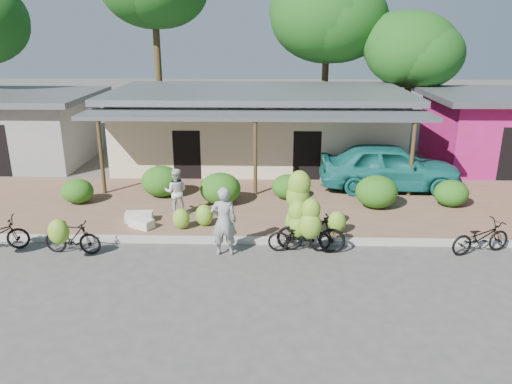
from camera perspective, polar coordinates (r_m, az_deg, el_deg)
ground at (r=12.82m, az=-0.86°, el=-9.49°), size 100.00×100.00×0.00m
sidewalk at (r=17.37m, az=-0.17°, el=-1.59°), size 60.00×6.00×0.12m
curb at (r=14.58m, az=-0.53°, el=-5.56°), size 60.00×0.25×0.15m
shop_main at (r=22.66m, az=0.28°, el=7.51°), size 13.00×8.50×3.35m
shop_pink at (r=24.82m, az=25.48°, el=6.57°), size 6.00×6.00×3.25m
shop_grey at (r=25.48m, az=-25.48°, el=6.71°), size 7.00×6.00×3.15m
tree_center_right at (r=28.08m, az=7.76°, el=19.49°), size 6.09×6.04×8.93m
tree_near_right at (r=26.83m, az=16.91°, el=15.52°), size 4.78×4.63×6.78m
hedge_0 at (r=18.44m, az=-19.74°, el=0.10°), size 1.11×1.00×0.86m
hedge_1 at (r=18.35m, az=-10.78°, el=1.22°), size 1.43×1.29×1.12m
hedge_2 at (r=17.27m, az=-4.09°, el=0.39°), size 1.42×1.28×1.11m
hedge_3 at (r=17.83m, az=3.63°, el=0.61°), size 1.13×1.02×0.88m
hedge_4 at (r=17.37m, az=13.61°, el=0.02°), size 1.43×1.28×1.11m
hedge_5 at (r=18.33m, az=21.41°, el=-0.13°), size 1.16×1.05×0.91m
bike_left at (r=14.53m, az=-20.52°, el=-4.76°), size 1.66×1.18×1.27m
bike_center at (r=14.06m, az=4.92°, el=-3.00°), size 1.77×1.16×2.20m
bike_right at (r=13.72m, az=6.28°, el=-4.31°), size 1.96×1.29×1.78m
bike_far_right at (r=15.13m, az=24.29°, el=-4.73°), size 1.91×1.15×0.95m
loose_banana_a at (r=15.34m, az=-8.53°, el=-3.02°), size 0.52×0.44×0.65m
loose_banana_b at (r=15.48m, az=-5.92°, el=-2.66°), size 0.55×0.47×0.69m
loose_banana_c at (r=15.05m, az=9.22°, el=-3.42°), size 0.55×0.47×0.69m
sack_near at (r=16.24m, az=-13.22°, el=-2.75°), size 0.88×0.48×0.30m
sack_far at (r=15.72m, az=-12.94°, el=-3.50°), size 0.84×0.70×0.28m
vendor at (r=13.55m, az=-3.70°, el=-3.37°), size 0.75×0.52×1.95m
bystander at (r=16.42m, az=-9.12°, el=0.05°), size 0.78×0.62×1.55m
teal_van at (r=19.41m, az=15.02°, el=2.84°), size 5.22×2.21×1.76m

